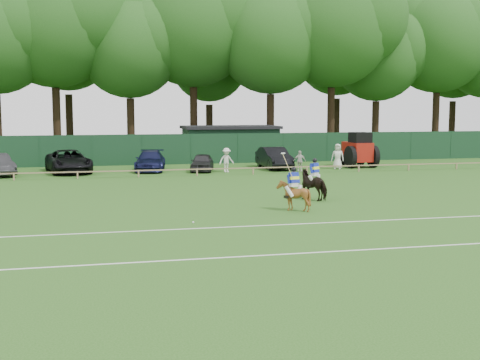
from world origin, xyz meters
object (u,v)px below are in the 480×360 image
object	(u,v)px
horse_chestnut	(294,196)
utility_shed	(230,143)
horse_dark	(314,185)
suv_black	(69,161)
spectator_right	(338,156)
tractor	(358,151)
spectator_mid	(300,161)
estate_black	(274,158)
polo_ball	(193,222)
sedan_navy	(150,161)
hatch_grey	(202,162)
spectator_left	(226,160)

from	to	relation	value
horse_chestnut	utility_shed	size ratio (longest dim) A/B	0.17
horse_dark	suv_black	world-z (taller)	suv_black
spectator_right	tractor	xyz separation A→B (m)	(2.19, 1.14, 0.33)
suv_black	spectator_mid	bearing A→B (deg)	-20.70
spectator_mid	tractor	size ratio (longest dim) A/B	0.46
utility_shed	tractor	world-z (taller)	utility_shed
estate_black	spectator_mid	size ratio (longest dim) A/B	3.23
utility_shed	tractor	xyz separation A→B (m)	(8.40, -8.68, -0.24)
horse_chestnut	utility_shed	xyz separation A→B (m)	(3.16, 27.77, 0.83)
estate_black	polo_ball	bearing A→B (deg)	-114.86
sedan_navy	spectator_right	size ratio (longest dim) A/B	2.62
horse_dark	estate_black	size ratio (longest dim) A/B	0.37
suv_black	utility_shed	xyz separation A→B (m)	(13.67, 7.87, 0.72)
suv_black	spectator_mid	distance (m)	16.75
hatch_grey	estate_black	world-z (taller)	estate_black
spectator_left	polo_ball	xyz separation A→B (m)	(-5.64, -19.74, -0.84)
sedan_navy	spectator_right	world-z (taller)	spectator_right
sedan_navy	hatch_grey	size ratio (longest dim) A/B	1.33
spectator_left	tractor	size ratio (longest dim) A/B	0.53
hatch_grey	spectator_mid	world-z (taller)	spectator_mid
spectator_right	polo_ball	bearing A→B (deg)	-97.33
spectator_right	polo_ball	distance (m)	24.67
suv_black	horse_chestnut	bearing A→B (deg)	-72.51
sedan_navy	estate_black	bearing A→B (deg)	6.01
hatch_grey	spectator_mid	distance (m)	7.17
horse_dark	utility_shed	bearing A→B (deg)	-125.02
estate_black	spectator_left	xyz separation A→B (m)	(-4.11, -1.72, 0.06)
polo_ball	spectator_mid	bearing A→B (deg)	60.00
estate_black	tractor	distance (m)	6.83
horse_chestnut	utility_shed	world-z (taller)	utility_shed
horse_dark	polo_ball	xyz separation A→B (m)	(-7.12, -5.19, -0.74)
horse_dark	spectator_left	xyz separation A→B (m)	(-1.49, 14.55, 0.10)
suv_black	spectator_right	bearing A→B (deg)	-15.96
horse_dark	estate_black	distance (m)	16.48
horse_chestnut	tractor	distance (m)	22.33
horse_chestnut	spectator_left	distance (m)	17.66
suv_black	spectator_left	xyz separation A→B (m)	(11.16, -2.25, 0.06)
spectator_left	hatch_grey	bearing A→B (deg)	133.43
spectator_right	estate_black	bearing A→B (deg)	-168.85
sedan_navy	estate_black	world-z (taller)	estate_black
suv_black	hatch_grey	distance (m)	9.63
estate_black	spectator_mid	bearing A→B (deg)	-64.35
spectator_mid	utility_shed	world-z (taller)	utility_shed
tractor	spectator_left	bearing A→B (deg)	-174.83
hatch_grey	utility_shed	xyz separation A→B (m)	(4.11, 9.01, 0.89)
spectator_left	polo_ball	size ratio (longest dim) A/B	19.63
utility_shed	tractor	distance (m)	12.08
spectator_right	horse_dark	bearing A→B (deg)	-87.70
horse_chestnut	spectator_left	bearing A→B (deg)	-104.82
hatch_grey	spectator_right	xyz separation A→B (m)	(10.32, -0.82, 0.32)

